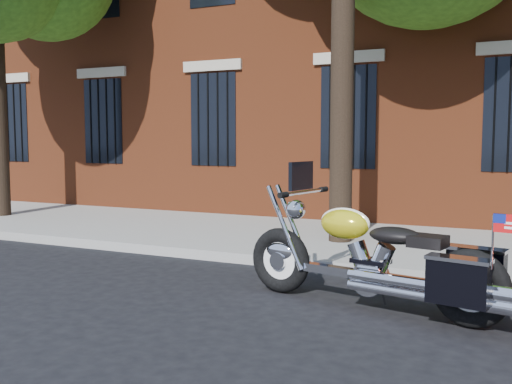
% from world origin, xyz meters
% --- Properties ---
extents(ground, '(120.00, 120.00, 0.00)m').
position_xyz_m(ground, '(0.00, 0.00, 0.00)').
color(ground, black).
rests_on(ground, ground).
extents(curb, '(40.00, 0.16, 0.15)m').
position_xyz_m(curb, '(0.00, 1.38, 0.07)').
color(curb, gray).
rests_on(curb, ground).
extents(sidewalk, '(40.00, 3.60, 0.15)m').
position_xyz_m(sidewalk, '(0.00, 3.26, 0.07)').
color(sidewalk, gray).
rests_on(sidewalk, ground).
extents(motorcycle, '(2.90, 1.23, 1.52)m').
position_xyz_m(motorcycle, '(1.80, -0.12, 0.51)').
color(motorcycle, black).
rests_on(motorcycle, ground).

